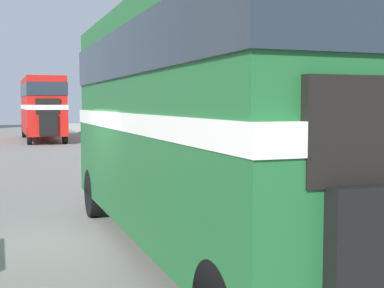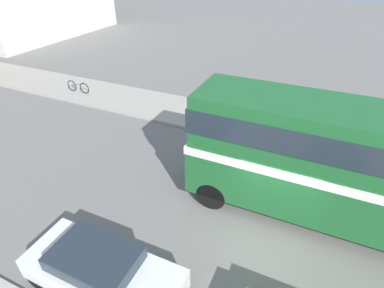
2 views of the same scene
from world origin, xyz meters
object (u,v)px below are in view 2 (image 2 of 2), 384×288
Objects in this scene: pedestrian_walking at (206,101)px; car_parked_mid at (102,271)px; bicycle_on_pavement at (78,87)px; double_decker_bus at (341,160)px.

car_parked_mid is at bearing -173.04° from pedestrian_walking.
bicycle_on_pavement is (-0.29, 8.88, -0.57)m from pedestrian_walking.
double_decker_bus is 5.90× the size of pedestrian_walking.
car_parked_mid is 2.47× the size of bicycle_on_pavement.
pedestrian_walking is at bearing 6.96° from car_parked_mid.
double_decker_bus is at bearing -107.99° from bicycle_on_pavement.
bicycle_on_pavement is (5.02, 15.46, -2.04)m from double_decker_bus.
car_parked_mid is 10.61m from pedestrian_walking.
pedestrian_walking is at bearing -88.16° from bicycle_on_pavement.
double_decker_bus is at bearing -45.39° from car_parked_mid.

